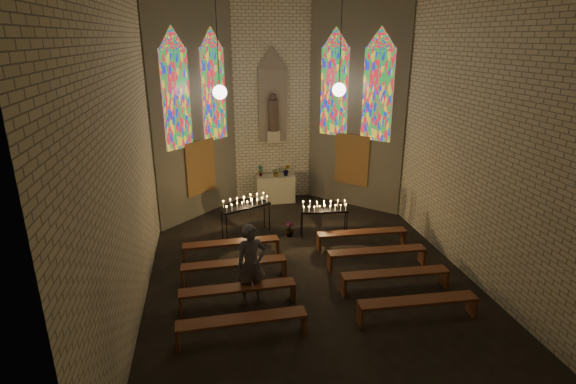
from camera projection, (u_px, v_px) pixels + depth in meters
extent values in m
plane|color=black|center=(307.00, 273.00, 11.65)|extent=(12.00, 12.00, 0.00)
cube|color=beige|center=(272.00, 105.00, 16.09)|extent=(8.00, 0.02, 7.00)
cube|color=beige|center=(431.00, 259.00, 4.93)|extent=(8.00, 0.02, 7.00)
cube|color=beige|center=(132.00, 148.00, 9.83)|extent=(0.02, 12.00, 7.00)
cube|color=beige|center=(466.00, 135.00, 11.18)|extent=(0.02, 12.00, 7.00)
cube|color=beige|center=(193.00, 112.00, 14.46)|extent=(2.72, 2.72, 7.00)
cube|color=beige|center=(357.00, 108.00, 15.39)|extent=(2.72, 2.72, 7.00)
cube|color=#4C3F8C|center=(176.00, 100.00, 13.58)|extent=(0.78, 0.78, 3.00)
cube|color=#4C3F8C|center=(214.00, 95.00, 14.84)|extent=(0.78, 0.78, 3.00)
cube|color=#4C3F8C|center=(334.00, 92.00, 15.54)|extent=(0.78, 0.78, 3.00)
cube|color=#4C3F8C|center=(378.00, 95.00, 14.67)|extent=(0.78, 0.78, 3.00)
cube|color=brown|center=(201.00, 167.00, 14.96)|extent=(0.95, 0.95, 1.80)
cube|color=brown|center=(352.00, 160.00, 15.85)|extent=(0.95, 0.95, 1.80)
cube|color=gray|center=(272.00, 105.00, 16.01)|extent=(1.00, 0.12, 2.60)
cone|color=gray|center=(272.00, 57.00, 15.47)|extent=(1.00, 1.00, 0.80)
cube|color=beige|center=(273.00, 136.00, 16.24)|extent=(0.45, 0.30, 0.40)
cylinder|color=#4F3F36|center=(273.00, 116.00, 16.00)|extent=(0.36, 0.36, 1.10)
sphere|color=#4F3F36|center=(273.00, 97.00, 15.78)|extent=(0.26, 0.26, 0.26)
sphere|color=white|center=(220.00, 92.00, 13.77)|extent=(0.44, 0.44, 0.44)
cylinder|color=black|center=(217.00, 44.00, 13.31)|extent=(0.02, 0.02, 2.80)
sphere|color=white|center=(339.00, 90.00, 14.41)|extent=(0.44, 0.44, 0.44)
cylinder|color=black|center=(341.00, 44.00, 13.95)|extent=(0.02, 0.02, 2.80)
cube|color=beige|center=(275.00, 189.00, 16.56)|extent=(1.40, 0.60, 1.00)
imported|color=#4C723F|center=(260.00, 171.00, 16.26)|extent=(0.24, 0.18, 0.43)
imported|color=#4C723F|center=(276.00, 172.00, 16.27)|extent=(0.32, 0.28, 0.34)
imported|color=#4C723F|center=(287.00, 170.00, 16.34)|extent=(0.29, 0.26, 0.45)
imported|color=#4C723F|center=(289.00, 229.00, 13.76)|extent=(0.30, 0.30, 0.45)
cube|color=black|center=(246.00, 207.00, 13.61)|extent=(1.61, 1.02, 0.05)
cylinder|color=black|center=(227.00, 229.00, 13.24)|extent=(0.03, 0.03, 0.90)
cylinder|color=black|center=(269.00, 218.00, 14.06)|extent=(0.03, 0.03, 0.90)
cylinder|color=black|center=(222.00, 225.00, 13.47)|extent=(0.03, 0.03, 0.90)
cylinder|color=black|center=(264.00, 215.00, 14.29)|extent=(0.03, 0.03, 0.90)
cube|color=black|center=(324.00, 211.00, 13.54)|extent=(1.48, 0.47, 0.05)
cylinder|color=black|center=(302.00, 227.00, 13.49)|extent=(0.03, 0.03, 0.82)
cylinder|color=black|center=(347.00, 225.00, 13.61)|extent=(0.03, 0.03, 0.82)
cylinder|color=black|center=(301.00, 223.00, 13.75)|extent=(0.03, 0.03, 0.82)
cylinder|color=black|center=(345.00, 221.00, 13.87)|extent=(0.03, 0.03, 0.82)
cube|color=#5C2E1A|center=(231.00, 242.00, 12.31)|extent=(2.62, 0.44, 0.06)
cube|color=#5C2E1A|center=(184.00, 255.00, 12.14)|extent=(0.07, 0.37, 0.47)
cube|color=#5C2E1A|center=(277.00, 246.00, 12.63)|extent=(0.07, 0.37, 0.47)
cube|color=#5C2E1A|center=(362.00, 232.00, 12.94)|extent=(2.62, 0.44, 0.06)
cube|color=#5C2E1A|center=(319.00, 243.00, 12.84)|extent=(0.07, 0.37, 0.47)
cube|color=#5C2E1A|center=(403.00, 237.00, 13.20)|extent=(0.07, 0.37, 0.47)
cube|color=#5C2E1A|center=(234.00, 263.00, 11.19)|extent=(2.62, 0.44, 0.06)
cube|color=#5C2E1A|center=(183.00, 277.00, 11.02)|extent=(0.07, 0.37, 0.47)
cube|color=#5C2E1A|center=(284.00, 266.00, 11.52)|extent=(0.07, 0.37, 0.47)
cube|color=#5C2E1A|center=(377.00, 251.00, 11.83)|extent=(2.62, 0.44, 0.06)
cube|color=#5C2E1A|center=(330.00, 262.00, 11.72)|extent=(0.07, 0.37, 0.47)
cube|color=#5C2E1A|center=(422.00, 255.00, 12.09)|extent=(0.07, 0.37, 0.47)
cube|color=#5C2E1A|center=(238.00, 288.00, 10.08)|extent=(2.62, 0.44, 0.06)
cube|color=#5C2E1A|center=(180.00, 304.00, 9.91)|extent=(0.07, 0.37, 0.47)
cube|color=#5C2E1A|center=(293.00, 291.00, 10.40)|extent=(0.07, 0.37, 0.47)
cube|color=#5C2E1A|center=(395.00, 273.00, 10.71)|extent=(2.62, 0.44, 0.06)
cube|color=#5C2E1A|center=(343.00, 286.00, 10.61)|extent=(0.07, 0.37, 0.47)
cube|color=#5C2E1A|center=(444.00, 278.00, 10.97)|extent=(0.07, 0.37, 0.47)
cube|color=#5C2E1A|center=(242.00, 319.00, 8.96)|extent=(2.62, 0.44, 0.06)
cube|color=#5C2E1A|center=(178.00, 337.00, 8.79)|extent=(0.07, 0.37, 0.47)
cube|color=#5C2E1A|center=(304.00, 321.00, 9.29)|extent=(0.07, 0.37, 0.47)
cube|color=#5C2E1A|center=(418.00, 301.00, 9.60)|extent=(2.62, 0.44, 0.06)
cube|color=#5C2E1A|center=(360.00, 315.00, 9.49)|extent=(0.07, 0.37, 0.47)
cube|color=#5C2E1A|center=(472.00, 305.00, 9.85)|extent=(0.07, 0.37, 0.47)
imported|color=#565560|center=(251.00, 264.00, 10.12)|extent=(0.78, 0.60, 1.91)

